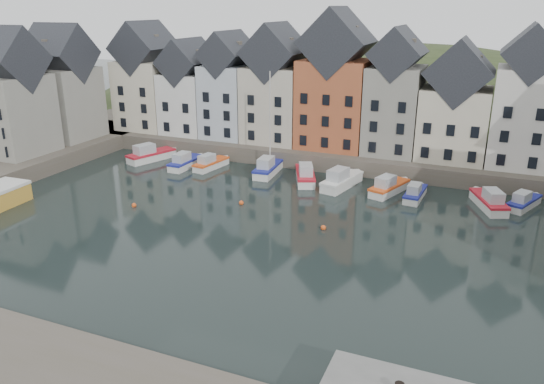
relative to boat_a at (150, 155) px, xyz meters
The scene contains 16 objects.
ground 29.02m from the boat_a, 38.81° to the right, with size 260.00×260.00×0.00m, color black.
far_quay 25.51m from the boat_a, 27.60° to the left, with size 90.00×16.00×2.00m, color #524B3F.
hillside 47.89m from the boat_a, 59.11° to the left, with size 153.60×70.40×64.00m.
far_terrace 28.78m from the boat_a, 20.82° to the left, with size 72.37×8.16×17.78m.
left_terrace 16.34m from the boat_a, 160.74° to the right, with size 7.65×17.00×15.69m.
mooring_buoys 22.62m from the boat_a, 34.63° to the right, with size 20.50×5.50×0.50m.
boat_a is the anchor object (origin of this frame).
boat_b 6.17m from the boat_a, ahead, with size 2.08×6.11×2.33m.
boat_c 9.28m from the boat_a, ahead, with size 2.62×5.86×2.17m.
boat_d 17.07m from the boat_a, ahead, with size 2.63×6.80×12.72m.
boat_e 22.29m from the boat_a, ahead, with size 4.45×6.94×2.56m.
boat_f 26.80m from the boat_a, ahead, with size 3.52×7.21×2.66m.
boat_g 32.25m from the boat_a, ahead, with size 3.78×6.48×2.38m.
boat_h 35.26m from the boat_a, ahead, with size 1.95×5.44×2.06m.
boat_i 42.76m from the boat_a, ahead, with size 4.20×6.58×2.42m.
boat_j 46.00m from the boat_a, ahead, with size 3.64×5.59×2.06m.
Camera 1 is at (19.22, -38.97, 19.86)m, focal length 35.00 mm.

